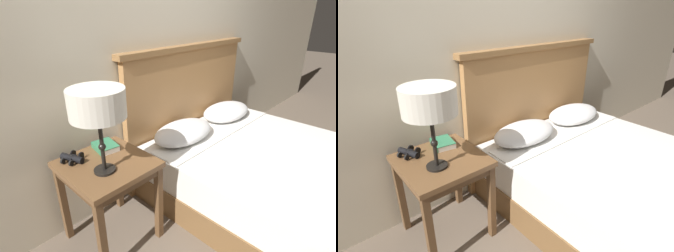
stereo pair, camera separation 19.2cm
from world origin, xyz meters
TOP-DOWN VIEW (x-y plane):
  - ground_plane at (0.00, 0.00)m, footprint 20.00×20.00m
  - wall_back at (0.00, 0.89)m, footprint 8.00×0.06m
  - nightstand at (-0.59, 0.55)m, footprint 0.52×0.54m
  - bed at (0.55, -0.06)m, footprint 1.63×1.98m
  - table_lamp at (-0.65, 0.47)m, footprint 0.31×0.31m
  - book_on_nightstand at (-0.49, 0.70)m, footprint 0.16×0.19m
  - binoculars_pair at (-0.73, 0.72)m, footprint 0.16×0.16m

SIDE VIEW (x-z plane):
  - ground_plane at x=0.00m, z-range 0.00..0.00m
  - bed at x=0.55m, z-range -0.33..0.89m
  - nightstand at x=-0.59m, z-range 0.22..0.85m
  - book_on_nightstand at x=-0.49m, z-range 0.62..0.67m
  - binoculars_pair at x=-0.73m, z-range 0.62..0.67m
  - table_lamp at x=-0.65m, z-range 0.79..1.30m
  - wall_back at x=0.00m, z-range 0.00..2.60m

